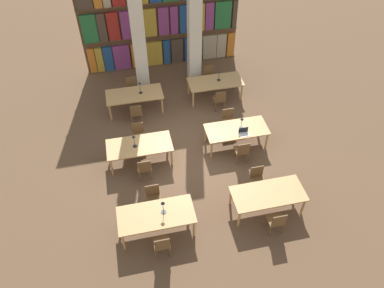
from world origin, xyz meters
TOP-DOWN VIEW (x-y plane):
  - ground_plane at (0.00, 0.00)m, footprint 40.00×40.00m
  - bookshelf_bank at (0.01, 5.52)m, footprint 6.41×0.35m
  - pillar_left at (-1.05, 4.06)m, footprint 0.48×0.48m
  - pillar_center at (1.05, 4.06)m, footprint 0.48×0.48m
  - reading_table_0 at (-1.52, -2.72)m, footprint 2.06×0.95m
  - chair_0 at (-1.50, -3.48)m, footprint 0.42×0.40m
  - chair_1 at (-1.50, -1.96)m, footprint 0.42×0.40m
  - desk_lamp_0 at (-1.31, -2.69)m, footprint 0.14×0.14m
  - reading_table_1 at (1.65, -2.70)m, footprint 2.06×0.95m
  - chair_2 at (1.62, -3.46)m, footprint 0.42×0.40m
  - chair_3 at (1.62, -1.94)m, footprint 0.42×0.40m
  - reading_table_2 at (-1.65, -0.03)m, footprint 2.06×0.95m
  - chair_4 at (-1.60, -0.79)m, footprint 0.42×0.40m
  - chair_5 at (-1.60, 0.74)m, footprint 0.42×0.40m
  - desk_lamp_1 at (-1.79, -0.06)m, footprint 0.14×0.14m
  - reading_table_3 at (1.57, 0.03)m, footprint 2.06×0.95m
  - chair_6 at (1.54, -0.73)m, footprint 0.42×0.40m
  - chair_7 at (1.54, 0.79)m, footprint 0.42×0.40m
  - desk_lamp_2 at (1.72, 0.04)m, footprint 0.14×0.14m
  - laptop at (1.72, -0.25)m, footprint 0.32×0.22m
  - reading_table_4 at (-1.52, 2.63)m, footprint 2.06×0.95m
  - chair_8 at (-1.56, 1.87)m, footprint 0.42×0.40m
  - chair_9 at (-1.56, 3.40)m, footprint 0.42×0.40m
  - desk_lamp_3 at (-1.28, 2.65)m, footprint 0.14×0.14m
  - reading_table_5 at (1.58, 2.75)m, footprint 2.06×0.95m
  - chair_10 at (1.54, 1.99)m, footprint 0.42×0.40m
  - chair_11 at (1.54, 3.51)m, footprint 0.42×0.40m
  - desk_lamp_4 at (1.72, 2.80)m, footprint 0.14×0.14m

SIDE VIEW (x-z plane):
  - ground_plane at x=0.00m, z-range 0.00..0.00m
  - chair_0 at x=-1.50m, z-range 0.04..0.92m
  - chair_1 at x=-1.50m, z-range 0.04..0.92m
  - chair_2 at x=1.62m, z-range 0.04..0.92m
  - chair_3 at x=1.62m, z-range 0.04..0.92m
  - chair_4 at x=-1.60m, z-range 0.04..0.92m
  - chair_5 at x=-1.60m, z-range 0.04..0.92m
  - chair_6 at x=1.54m, z-range 0.04..0.92m
  - chair_7 at x=1.54m, z-range 0.04..0.92m
  - chair_8 at x=-1.56m, z-range 0.04..0.92m
  - chair_9 at x=-1.56m, z-range 0.04..0.92m
  - chair_10 at x=1.54m, z-range 0.04..0.92m
  - chair_11 at x=1.54m, z-range 0.04..0.92m
  - reading_table_0 at x=-1.52m, z-range 0.29..1.02m
  - reading_table_1 at x=1.65m, z-range 0.29..1.02m
  - reading_table_2 at x=-1.65m, z-range 0.29..1.02m
  - reading_table_3 at x=1.57m, z-range 0.29..1.02m
  - reading_table_4 at x=-1.52m, z-range 0.29..1.02m
  - reading_table_5 at x=1.58m, z-range 0.29..1.02m
  - laptop at x=1.72m, z-range 0.66..0.88m
  - desk_lamp_4 at x=1.72m, z-range 0.80..1.21m
  - desk_lamp_2 at x=1.72m, z-range 0.80..1.24m
  - desk_lamp_0 at x=-1.31m, z-range 0.81..1.26m
  - desk_lamp_1 at x=-1.79m, z-range 0.81..1.28m
  - desk_lamp_3 at x=-1.28m, z-range 0.81..1.28m
  - bookshelf_bank at x=0.01m, z-range -0.16..5.34m
  - pillar_left at x=-1.05m, z-range 0.00..6.00m
  - pillar_center at x=1.05m, z-range 0.00..6.00m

